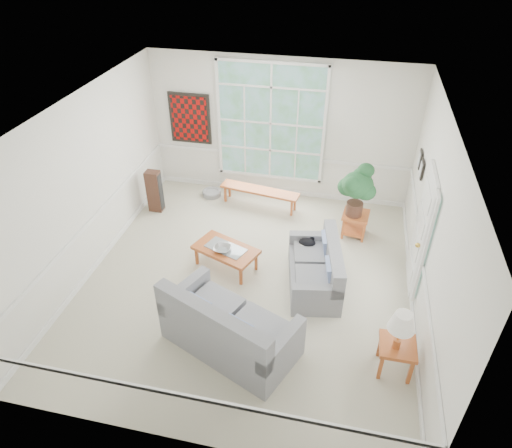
% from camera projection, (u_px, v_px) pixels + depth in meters
% --- Properties ---
extents(floor, '(5.50, 6.00, 0.01)m').
position_uv_depth(floor, '(248.00, 279.00, 7.91)').
color(floor, '#B5AF97').
rests_on(floor, ground).
extents(ceiling, '(5.50, 6.00, 0.02)m').
position_uv_depth(ceiling, '(246.00, 114.00, 6.19)').
color(ceiling, white).
rests_on(ceiling, ground).
extents(wall_back, '(5.50, 0.02, 3.00)m').
position_uv_depth(wall_back, '(280.00, 130.00, 9.45)').
color(wall_back, silver).
rests_on(wall_back, ground).
extents(wall_front, '(5.50, 0.02, 3.00)m').
position_uv_depth(wall_front, '(179.00, 362.00, 4.65)').
color(wall_front, silver).
rests_on(wall_front, ground).
extents(wall_left, '(0.02, 6.00, 3.00)m').
position_uv_depth(wall_left, '(85.00, 187.00, 7.53)').
color(wall_left, silver).
rests_on(wall_left, ground).
extents(wall_right, '(0.02, 6.00, 3.00)m').
position_uv_depth(wall_right, '(433.00, 229.00, 6.56)').
color(wall_right, silver).
rests_on(wall_right, ground).
extents(window_back, '(2.30, 0.08, 2.40)m').
position_uv_depth(window_back, '(271.00, 123.00, 9.36)').
color(window_back, white).
rests_on(window_back, wall_back).
extents(entry_door, '(0.08, 0.90, 2.10)m').
position_uv_depth(entry_door, '(420.00, 230.00, 7.31)').
color(entry_door, white).
rests_on(entry_door, floor).
extents(door_sidelight, '(0.08, 0.26, 1.90)m').
position_uv_depth(door_sidelight, '(425.00, 249.00, 6.74)').
color(door_sidelight, white).
rests_on(door_sidelight, wall_right).
extents(wall_art, '(0.90, 0.06, 1.10)m').
position_uv_depth(wall_art, '(190.00, 119.00, 9.69)').
color(wall_art, '#580A08').
rests_on(wall_art, wall_back).
extents(wall_frame_near, '(0.04, 0.26, 0.32)m').
position_uv_depth(wall_frame_near, '(421.00, 169.00, 7.94)').
color(wall_frame_near, black).
rests_on(wall_frame_near, wall_right).
extents(wall_frame_far, '(0.04, 0.26, 0.32)m').
position_uv_depth(wall_frame_far, '(420.00, 159.00, 8.26)').
color(wall_frame_far, black).
rests_on(wall_frame_far, wall_right).
extents(loveseat_right, '(1.06, 1.65, 0.83)m').
position_uv_depth(loveseat_right, '(314.00, 266.00, 7.57)').
color(loveseat_right, gray).
rests_on(loveseat_right, floor).
extents(loveseat_front, '(2.14, 1.66, 1.03)m').
position_uv_depth(loveseat_front, '(230.00, 320.00, 6.44)').
color(loveseat_front, gray).
rests_on(loveseat_front, floor).
extents(coffee_table, '(1.26, 0.97, 0.41)m').
position_uv_depth(coffee_table, '(226.00, 257.00, 8.07)').
color(coffee_table, '#AB4F22').
rests_on(coffee_table, floor).
extents(pewter_bowl, '(0.38, 0.38, 0.09)m').
position_uv_depth(pewter_bowl, '(222.00, 248.00, 7.88)').
color(pewter_bowl, '#A0A0A5').
rests_on(pewter_bowl, coffee_table).
extents(window_bench, '(1.73, 0.59, 0.40)m').
position_uv_depth(window_bench, '(260.00, 198.00, 9.74)').
color(window_bench, '#AB4F22').
rests_on(window_bench, floor).
extents(end_table, '(0.53, 0.53, 0.49)m').
position_uv_depth(end_table, '(355.00, 224.00, 8.85)').
color(end_table, '#AB4F22').
rests_on(end_table, floor).
extents(houseplant, '(0.82, 0.82, 1.06)m').
position_uv_depth(houseplant, '(357.00, 191.00, 8.38)').
color(houseplant, '#1E4E28').
rests_on(houseplant, end_table).
extents(side_table, '(0.49, 0.49, 0.50)m').
position_uv_depth(side_table, '(395.00, 357.00, 6.24)').
color(side_table, '#AB4F22').
rests_on(side_table, floor).
extents(table_lamp, '(0.42, 0.42, 0.62)m').
position_uv_depth(table_lamp, '(400.00, 331.00, 5.89)').
color(table_lamp, silver).
rests_on(table_lamp, side_table).
extents(pet_bed, '(0.49, 0.49, 0.13)m').
position_uv_depth(pet_bed, '(212.00, 193.00, 10.16)').
color(pet_bed, gray).
rests_on(pet_bed, floor).
extents(floor_speaker, '(0.28, 0.22, 0.91)m').
position_uv_depth(floor_speaker, '(155.00, 191.00, 9.46)').
color(floor_speaker, '#402419').
rests_on(floor_speaker, floor).
extents(cat, '(0.36, 0.32, 0.14)m').
position_uv_depth(cat, '(307.00, 242.00, 7.97)').
color(cat, black).
rests_on(cat, loveseat_right).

